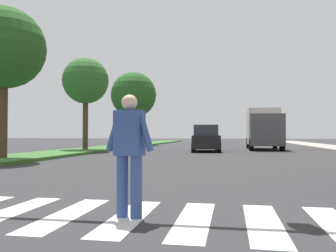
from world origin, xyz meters
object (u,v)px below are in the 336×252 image
at_px(tree_distant, 134,95).
at_px(pedestrian_performer, 129,149).
at_px(truck_box_delivery, 264,128).
at_px(tree_far, 86,81).
at_px(sedan_midblock, 206,139).
at_px(tree_mid, 4,48).

relative_size(tree_distant, pedestrian_performer, 4.47).
bearing_deg(truck_box_delivery, pedestrian_performer, -99.53).
bearing_deg(tree_far, pedestrian_performer, -64.75).
height_order(tree_far, tree_distant, tree_distant).
bearing_deg(sedan_midblock, tree_far, -170.13).
relative_size(tree_mid, sedan_midblock, 1.46).
distance_m(tree_far, pedestrian_performer, 19.81).
height_order(tree_far, sedan_midblock, tree_far).
relative_size(tree_distant, sedan_midblock, 1.70).
relative_size(sedan_midblock, truck_box_delivery, 0.72).
bearing_deg(pedestrian_performer, sedan_midblock, 90.86).
height_order(tree_mid, truck_box_delivery, tree_mid).
distance_m(tree_mid, pedestrian_performer, 12.63).
distance_m(tree_mid, tree_distant, 22.05).
relative_size(pedestrian_performer, sedan_midblock, 0.38).
bearing_deg(tree_distant, tree_far, -88.31).
bearing_deg(tree_far, tree_mid, -89.36).
distance_m(tree_mid, sedan_midblock, 13.51).
distance_m(pedestrian_performer, truck_box_delivery, 23.23).
height_order(sedan_midblock, truck_box_delivery, truck_box_delivery).
height_order(pedestrian_performer, sedan_midblock, sedan_midblock).
bearing_deg(tree_far, tree_distant, 91.69).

